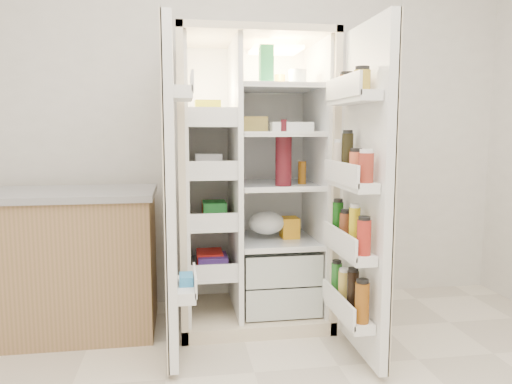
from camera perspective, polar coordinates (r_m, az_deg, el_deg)
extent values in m
cube|color=silver|center=(3.43, -3.11, 9.39)|extent=(4.00, 0.02, 2.70)
cube|color=beige|center=(3.38, -1.28, 1.80)|extent=(0.92, 0.04, 1.80)
cube|color=beige|center=(3.02, -8.72, 1.08)|extent=(0.04, 0.70, 1.80)
cube|color=beige|center=(3.15, 7.49, 1.35)|extent=(0.04, 0.70, 1.80)
cube|color=beige|center=(3.09, -0.46, 17.67)|extent=(0.92, 0.70, 0.04)
cube|color=beige|center=(3.26, -0.43, -13.97)|extent=(0.92, 0.70, 0.08)
cube|color=white|center=(3.35, -1.21, 2.10)|extent=(0.84, 0.02, 1.68)
cube|color=white|center=(3.02, -8.15, 1.47)|extent=(0.02, 0.62, 1.68)
cube|color=white|center=(3.14, 6.97, 1.71)|extent=(0.02, 0.62, 1.68)
cube|color=white|center=(3.04, -2.49, 1.57)|extent=(0.03, 0.62, 1.68)
cube|color=silver|center=(3.22, 2.41, -11.52)|extent=(0.47, 0.52, 0.19)
cube|color=silver|center=(3.16, 2.43, -8.09)|extent=(0.47, 0.52, 0.19)
cube|color=#FFD18C|center=(3.16, 2.30, 16.34)|extent=(0.30, 0.30, 0.02)
cube|color=white|center=(3.14, -5.29, -8.90)|extent=(0.28, 0.58, 0.02)
cube|color=white|center=(3.07, -5.35, -3.51)|extent=(0.28, 0.58, 0.02)
cube|color=white|center=(3.03, -5.42, 2.08)|extent=(0.28, 0.58, 0.02)
cube|color=white|center=(3.01, -5.48, 7.78)|extent=(0.28, 0.58, 0.02)
cube|color=white|center=(3.15, 2.37, -5.62)|extent=(0.49, 0.58, 0.01)
cube|color=white|center=(3.09, 2.40, 0.91)|extent=(0.49, 0.58, 0.01)
cube|color=white|center=(3.07, 2.43, 6.86)|extent=(0.49, 0.58, 0.02)
cube|color=white|center=(3.08, 2.46, 12.07)|extent=(0.49, 0.58, 0.02)
cube|color=red|center=(3.12, -5.30, -7.84)|extent=(0.16, 0.20, 0.10)
cube|color=#238232|center=(3.05, -5.37, -2.22)|extent=(0.14, 0.18, 0.12)
cube|color=silver|center=(3.02, -5.43, 2.93)|extent=(0.20, 0.22, 0.07)
cube|color=gold|center=(3.02, -5.50, 9.30)|extent=(0.15, 0.16, 0.14)
cube|color=#4D2C85|center=(3.12, -5.30, -7.93)|extent=(0.18, 0.20, 0.09)
cube|color=#C15D22|center=(3.06, -5.36, -2.40)|extent=(0.14, 0.18, 0.10)
cube|color=silver|center=(3.02, -5.43, 3.41)|extent=(0.16, 0.16, 0.12)
sphere|color=orange|center=(3.14, 0.41, -13.15)|extent=(0.07, 0.07, 0.07)
sphere|color=orange|center=(3.20, 1.92, -12.81)|extent=(0.07, 0.07, 0.07)
sphere|color=orange|center=(3.18, 3.87, -12.93)|extent=(0.07, 0.07, 0.07)
sphere|color=orange|center=(3.28, 0.88, -12.26)|extent=(0.07, 0.07, 0.07)
sphere|color=orange|center=(3.28, 2.70, -12.27)|extent=(0.07, 0.07, 0.07)
sphere|color=orange|center=(3.26, 4.60, -12.38)|extent=(0.07, 0.07, 0.07)
ellipsoid|color=#3E7828|center=(3.18, 2.36, -7.73)|extent=(0.26, 0.24, 0.11)
cylinder|color=#4B1017|center=(2.93, 3.25, 3.75)|extent=(0.10, 0.10, 0.31)
cylinder|color=brown|center=(3.04, 5.43, 2.28)|extent=(0.05, 0.05, 0.14)
cube|color=#25894D|center=(2.96, 1.20, 14.67)|extent=(0.08, 0.08, 0.23)
cylinder|color=silver|center=(3.02, 4.93, 13.23)|extent=(0.11, 0.11, 0.10)
cylinder|color=olive|center=(3.20, 2.81, 12.83)|extent=(0.07, 0.07, 0.09)
cube|color=white|center=(2.99, 4.20, 7.59)|extent=(0.26, 0.11, 0.06)
cube|color=tan|center=(3.02, -0.25, 7.93)|extent=(0.16, 0.09, 0.10)
ellipsoid|color=silver|center=(3.12, 1.25, -4.20)|extent=(0.23, 0.21, 0.15)
cube|color=#FFA91A|center=(3.17, 3.96, -4.18)|extent=(0.11, 0.13, 0.13)
cube|color=white|center=(2.48, -10.01, -0.28)|extent=(0.05, 0.40, 1.72)
cube|color=beige|center=(2.48, -10.59, -0.29)|extent=(0.01, 0.40, 1.72)
cube|color=white|center=(2.59, -8.19, -11.29)|extent=(0.09, 0.32, 0.06)
cube|color=white|center=(2.46, -8.61, 11.36)|extent=(0.09, 0.32, 0.06)
cube|color=#338CCC|center=(2.58, -8.20, -10.66)|extent=(0.07, 0.12, 0.10)
cube|color=white|center=(2.57, 12.82, -0.08)|extent=(0.05, 0.58, 1.72)
cube|color=beige|center=(2.58, 13.34, -0.07)|extent=(0.01, 0.58, 1.72)
cube|color=white|center=(2.70, 10.71, -13.73)|extent=(0.11, 0.50, 0.05)
cube|color=white|center=(2.60, 10.88, -6.70)|extent=(0.11, 0.50, 0.05)
cube|color=white|center=(2.54, 11.07, 1.00)|extent=(0.11, 0.50, 0.05)
cube|color=white|center=(2.53, 11.31, 10.74)|extent=(0.11, 0.50, 0.05)
cylinder|color=brown|center=(2.48, 12.37, -12.60)|extent=(0.07, 0.07, 0.20)
cylinder|color=black|center=(2.59, 11.31, -11.47)|extent=(0.06, 0.06, 0.22)
cylinder|color=gold|center=(2.71, 10.33, -11.02)|extent=(0.06, 0.06, 0.18)
cylinder|color=#246E25|center=(2.83, 9.45, -10.14)|extent=(0.06, 0.06, 0.19)
cylinder|color=#A4241B|center=(2.39, 12.58, -5.25)|extent=(0.07, 0.07, 0.17)
cylinder|color=gold|center=(2.50, 11.50, -4.18)|extent=(0.06, 0.06, 0.21)
cylinder|color=brown|center=(2.63, 10.49, -4.17)|extent=(0.07, 0.07, 0.16)
cylinder|color=#134E11|center=(2.75, 9.60, -3.25)|extent=(0.06, 0.06, 0.20)
cylinder|color=maroon|center=(2.34, 12.80, 2.79)|extent=(0.07, 0.07, 0.14)
cylinder|color=#C75333|center=(2.46, 11.68, 3.02)|extent=(0.07, 0.07, 0.14)
cylinder|color=black|center=(2.58, 10.69, 4.23)|extent=(0.06, 0.06, 0.23)
cylinder|color=beige|center=(2.71, 9.75, 3.85)|extent=(0.06, 0.06, 0.18)
cylinder|color=olive|center=(2.42, 12.36, 12.65)|extent=(0.08, 0.08, 0.10)
cylinder|color=brown|center=(2.63, 10.58, 12.26)|extent=(0.08, 0.08, 0.10)
cube|color=#926B49|center=(3.19, -22.48, -7.97)|extent=(1.16, 0.60, 0.83)
cube|color=gray|center=(3.11, -22.87, -0.22)|extent=(1.19, 0.64, 0.04)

